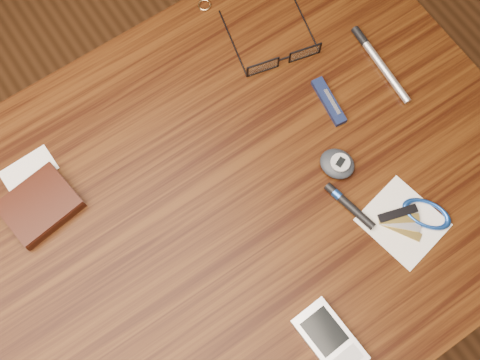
{
  "coord_description": "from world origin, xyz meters",
  "views": [
    {
      "loc": [
        -0.1,
        -0.22,
        1.63
      ],
      "look_at": [
        0.06,
        0.02,
        0.76
      ],
      "focal_mm": 45.0,
      "sensor_mm": 36.0,
      "label": 1
    }
  ],
  "objects_px": {
    "eyeglasses": "(282,56)",
    "notepad_keys": "(415,218)",
    "desk": "(215,232)",
    "silver_pen": "(376,59)",
    "wallet_and_card": "(39,205)",
    "pedometer": "(337,164)",
    "pocket_knife": "(329,101)",
    "pda_phone": "(330,339)"
  },
  "relations": [
    {
      "from": "eyeglasses",
      "to": "pda_phone",
      "type": "height_order",
      "value": "eyeglasses"
    },
    {
      "from": "eyeglasses",
      "to": "notepad_keys",
      "type": "height_order",
      "value": "eyeglasses"
    },
    {
      "from": "eyeglasses",
      "to": "pda_phone",
      "type": "distance_m",
      "value": 0.45
    },
    {
      "from": "silver_pen",
      "to": "pocket_knife",
      "type": "bearing_deg",
      "value": -170.67
    },
    {
      "from": "eyeglasses",
      "to": "notepad_keys",
      "type": "relative_size",
      "value": 1.17
    },
    {
      "from": "eyeglasses",
      "to": "pedometer",
      "type": "bearing_deg",
      "value": -100.54
    },
    {
      "from": "pocket_knife",
      "to": "eyeglasses",
      "type": "bearing_deg",
      "value": 99.28
    },
    {
      "from": "pedometer",
      "to": "pocket_knife",
      "type": "bearing_deg",
      "value": 59.8
    },
    {
      "from": "pedometer",
      "to": "notepad_keys",
      "type": "relative_size",
      "value": 0.5
    },
    {
      "from": "pda_phone",
      "to": "notepad_keys",
      "type": "bearing_deg",
      "value": 18.21
    },
    {
      "from": "pda_phone",
      "to": "pocket_knife",
      "type": "height_order",
      "value": "pda_phone"
    },
    {
      "from": "pedometer",
      "to": "pocket_knife",
      "type": "height_order",
      "value": "pedometer"
    },
    {
      "from": "desk",
      "to": "silver_pen",
      "type": "xyz_separation_m",
      "value": [
        0.37,
        0.07,
        0.11
      ]
    },
    {
      "from": "eyeglasses",
      "to": "silver_pen",
      "type": "xyz_separation_m",
      "value": [
        0.13,
        -0.09,
        -0.01
      ]
    },
    {
      "from": "desk",
      "to": "wallet_and_card",
      "type": "distance_m",
      "value": 0.28
    },
    {
      "from": "wallet_and_card",
      "to": "pocket_knife",
      "type": "bearing_deg",
      "value": -12.7
    },
    {
      "from": "desk",
      "to": "silver_pen",
      "type": "relative_size",
      "value": 6.38
    },
    {
      "from": "pda_phone",
      "to": "pedometer",
      "type": "distance_m",
      "value": 0.26
    },
    {
      "from": "notepad_keys",
      "to": "silver_pen",
      "type": "relative_size",
      "value": 0.88
    },
    {
      "from": "wallet_and_card",
      "to": "silver_pen",
      "type": "xyz_separation_m",
      "value": [
        0.58,
        -0.09,
        -0.01
      ]
    },
    {
      "from": "silver_pen",
      "to": "pda_phone",
      "type": "bearing_deg",
      "value": -136.53
    },
    {
      "from": "wallet_and_card",
      "to": "eyeglasses",
      "type": "xyz_separation_m",
      "value": [
        0.45,
        0.0,
        0.0
      ]
    },
    {
      "from": "pedometer",
      "to": "desk",
      "type": "bearing_deg",
      "value": 168.51
    },
    {
      "from": "silver_pen",
      "to": "notepad_keys",
      "type": "bearing_deg",
      "value": -116.01
    },
    {
      "from": "notepad_keys",
      "to": "eyeglasses",
      "type": "bearing_deg",
      "value": 91.55
    },
    {
      "from": "desk",
      "to": "notepad_keys",
      "type": "xyz_separation_m",
      "value": [
        0.25,
        -0.17,
        0.11
      ]
    },
    {
      "from": "pedometer",
      "to": "notepad_keys",
      "type": "distance_m",
      "value": 0.14
    },
    {
      "from": "pocket_knife",
      "to": "silver_pen",
      "type": "distance_m",
      "value": 0.11
    },
    {
      "from": "eyeglasses",
      "to": "pedometer",
      "type": "distance_m",
      "value": 0.2
    },
    {
      "from": "wallet_and_card",
      "to": "pocket_knife",
      "type": "relative_size",
      "value": 1.59
    },
    {
      "from": "eyeglasses",
      "to": "pedometer",
      "type": "xyz_separation_m",
      "value": [
        -0.04,
        -0.2,
        -0.0
      ]
    },
    {
      "from": "notepad_keys",
      "to": "pedometer",
      "type": "bearing_deg",
      "value": 109.08
    },
    {
      "from": "pedometer",
      "to": "pocket_knife",
      "type": "relative_size",
      "value": 0.79
    },
    {
      "from": "silver_pen",
      "to": "pedometer",
      "type": "bearing_deg",
      "value": -145.99
    },
    {
      "from": "desk",
      "to": "wallet_and_card",
      "type": "bearing_deg",
      "value": 142.85
    },
    {
      "from": "pda_phone",
      "to": "notepad_keys",
      "type": "distance_m",
      "value": 0.22
    },
    {
      "from": "eyeglasses",
      "to": "silver_pen",
      "type": "relative_size",
      "value": 1.03
    },
    {
      "from": "notepad_keys",
      "to": "silver_pen",
      "type": "distance_m",
      "value": 0.27
    },
    {
      "from": "wallet_and_card",
      "to": "pda_phone",
      "type": "height_order",
      "value": "wallet_and_card"
    },
    {
      "from": "eyeglasses",
      "to": "pedometer",
      "type": "relative_size",
      "value": 2.32
    },
    {
      "from": "desk",
      "to": "silver_pen",
      "type": "height_order",
      "value": "silver_pen"
    },
    {
      "from": "desk",
      "to": "wallet_and_card",
      "type": "xyz_separation_m",
      "value": [
        -0.21,
        0.16,
        0.11
      ]
    }
  ]
}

